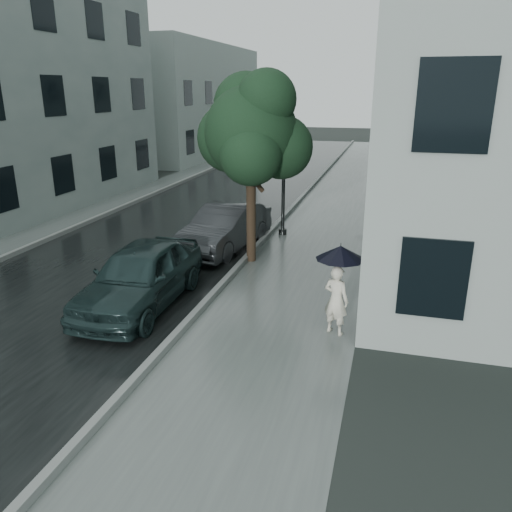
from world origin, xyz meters
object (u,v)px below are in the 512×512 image
(pedestrian, at_px, (336,300))
(lamp_post, at_px, (280,146))
(car_far, at_px, (225,228))
(street_tree, at_px, (252,131))
(car_near, at_px, (141,276))

(pedestrian, height_order, lamp_post, lamp_post)
(lamp_post, bearing_deg, car_far, -112.94)
(street_tree, distance_m, lamp_post, 3.00)
(pedestrian, distance_m, car_near, 4.55)
(pedestrian, height_order, car_near, same)
(lamp_post, bearing_deg, car_near, -97.17)
(car_near, xyz_separation_m, car_far, (0.48, 4.66, -0.04))
(pedestrian, xyz_separation_m, car_near, (-4.54, 0.20, -0.00))
(pedestrian, distance_m, car_far, 6.34)
(lamp_post, xyz_separation_m, car_far, (-1.24, -2.16, -2.34))
(lamp_post, distance_m, car_near, 7.39)
(lamp_post, height_order, car_near, lamp_post)
(street_tree, xyz_separation_m, lamp_post, (0.14, 2.91, -0.70))
(street_tree, xyz_separation_m, car_near, (-1.59, -3.90, -3.00))
(street_tree, bearing_deg, car_far, 145.45)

